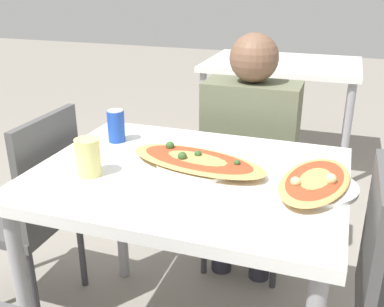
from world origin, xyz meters
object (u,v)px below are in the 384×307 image
at_px(chair_side_left, 31,205).
at_px(pizza_main, 197,161).
at_px(pizza_second, 315,182).
at_px(chair_far_seated, 253,166).
at_px(person_seated, 249,139).
at_px(soda_can, 116,126).
at_px(dining_table, 189,196).
at_px(drink_glass, 88,157).

xyz_separation_m(chair_side_left, pizza_main, (0.71, 0.00, 0.29)).
distance_m(chair_side_left, pizza_second, 1.14).
bearing_deg(chair_side_left, pizza_second, -91.67).
distance_m(chair_far_seated, person_seated, 0.21).
bearing_deg(person_seated, soda_can, 44.65).
bearing_deg(soda_can, dining_table, -26.59).
bearing_deg(soda_can, pizza_second, -12.65).
distance_m(chair_side_left, pizza_main, 0.77).
height_order(dining_table, chair_far_seated, chair_far_seated).
xyz_separation_m(person_seated, pizza_main, (-0.06, -0.57, 0.11)).
bearing_deg(pizza_second, soda_can, 167.35).
xyz_separation_m(chair_side_left, pizza_second, (1.10, -0.03, 0.29)).
distance_m(drink_glass, pizza_second, 0.72).
bearing_deg(pizza_main, soda_can, 159.94).
bearing_deg(soda_can, chair_side_left, -157.70).
height_order(chair_far_seated, pizza_main, chair_far_seated).
bearing_deg(chair_far_seated, drink_glass, 66.28).
height_order(chair_far_seated, chair_side_left, same).
height_order(pizza_main, soda_can, soda_can).
bearing_deg(drink_glass, dining_table, 23.41).
distance_m(pizza_main, drink_glass, 0.36).
bearing_deg(chair_far_seated, chair_side_left, 41.41).
height_order(pizza_main, pizza_second, pizza_second).
distance_m(dining_table, pizza_second, 0.42).
relative_size(dining_table, person_seated, 0.89).
relative_size(person_seated, pizza_main, 2.19).
bearing_deg(chair_far_seated, person_seated, 90.00).
relative_size(chair_side_left, pizza_second, 2.15).
height_order(dining_table, soda_can, soda_can).
xyz_separation_m(chair_side_left, soda_can, (0.34, 0.14, 0.33)).
bearing_deg(chair_side_left, person_seated, -53.68).
xyz_separation_m(dining_table, drink_glass, (-0.30, -0.13, 0.15)).
distance_m(chair_far_seated, chair_side_left, 1.03).
height_order(dining_table, person_seated, person_seated).
bearing_deg(soda_can, pizza_main, -20.06).
distance_m(dining_table, chair_far_seated, 0.75).
height_order(dining_table, pizza_main, pizza_main).
bearing_deg(drink_glass, pizza_main, 28.89).
distance_m(chair_far_seated, drink_glass, 0.99).
distance_m(dining_table, drink_glass, 0.36).
xyz_separation_m(soda_can, pizza_second, (0.76, -0.17, -0.04)).
bearing_deg(pizza_second, pizza_main, 174.87).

